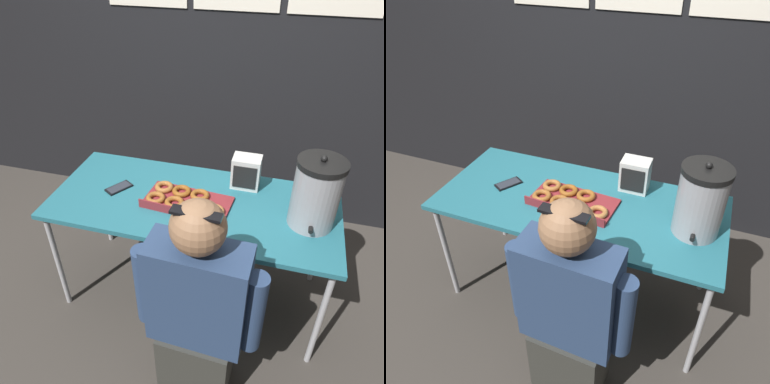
# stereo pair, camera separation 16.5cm
# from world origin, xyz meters

# --- Properties ---
(ground_plane) EXTENTS (12.00, 12.00, 0.00)m
(ground_plane) POSITION_xyz_m (0.00, 0.00, 0.00)
(ground_plane) COLOR #3D3833
(back_wall) EXTENTS (6.00, 0.11, 2.73)m
(back_wall) POSITION_xyz_m (0.00, 1.07, 1.37)
(back_wall) COLOR black
(back_wall) RESTS_ON ground
(folding_table) EXTENTS (1.59, 0.71, 0.75)m
(folding_table) POSITION_xyz_m (0.00, 0.00, 0.70)
(folding_table) COLOR #236675
(folding_table) RESTS_ON ground
(donut_box) EXTENTS (0.49, 0.28, 0.05)m
(donut_box) POSITION_xyz_m (-0.04, -0.03, 0.77)
(donut_box) COLOR maroon
(donut_box) RESTS_ON folding_table
(coffee_urn) EXTENTS (0.24, 0.27, 0.40)m
(coffee_urn) POSITION_xyz_m (0.63, -0.02, 0.93)
(coffee_urn) COLOR #939399
(coffee_urn) RESTS_ON folding_table
(cell_phone) EXTENTS (0.14, 0.17, 0.01)m
(cell_phone) POSITION_xyz_m (-0.45, -0.00, 0.75)
(cell_phone) COLOR black
(cell_phone) RESTS_ON folding_table
(space_heater) EXTENTS (0.16, 0.13, 0.19)m
(space_heater) POSITION_xyz_m (0.25, 0.23, 0.84)
(space_heater) COLOR silver
(space_heater) RESTS_ON folding_table
(person_seated) EXTENTS (0.59, 0.25, 1.19)m
(person_seated) POSITION_xyz_m (0.18, -0.59, 0.57)
(person_seated) COLOR #33332D
(person_seated) RESTS_ON ground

